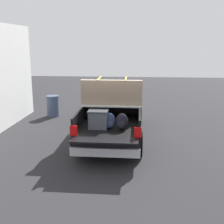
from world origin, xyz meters
TOP-DOWN VIEW (x-y plane):
  - ground_plane at (0.00, 0.00)m, footprint 40.00×40.00m
  - pickup_truck at (0.35, 0.00)m, footprint 6.05×2.06m
  - trash_can at (2.96, 3.12)m, footprint 0.60×0.60m

SIDE VIEW (x-z plane):
  - ground_plane at x=0.00m, z-range 0.00..0.00m
  - trash_can at x=2.96m, z-range 0.01..0.99m
  - pickup_truck at x=0.35m, z-range -0.16..2.07m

